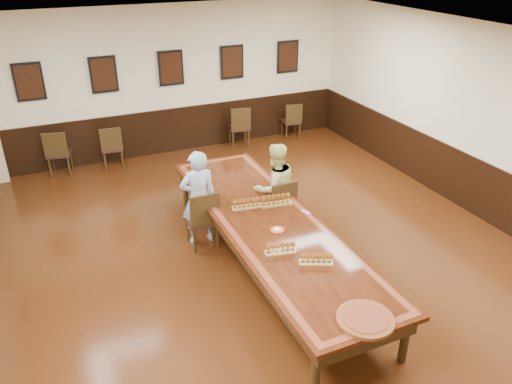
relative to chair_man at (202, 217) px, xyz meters
name	(u,v)px	position (x,y,z in m)	size (l,w,h in m)	color
floor	(270,266)	(0.72, -0.97, -0.50)	(8.00, 10.00, 0.02)	black
ceiling	(273,46)	(0.72, -0.97, 2.72)	(8.00, 10.00, 0.02)	white
wall_back	(171,81)	(0.72, 4.04, 1.11)	(8.00, 0.02, 3.20)	#ECE8C5
wall_right	(491,127)	(4.73, -0.97, 1.11)	(0.02, 10.00, 3.20)	#ECE8C5
chair_man	(202,217)	(0.00, 0.00, 0.00)	(0.46, 0.50, 0.98)	black
chair_woman	(278,205)	(1.26, -0.12, 0.00)	(0.45, 0.49, 0.97)	black
spare_chair_a	(59,152)	(-1.80, 3.76, -0.01)	(0.45, 0.49, 0.96)	black
spare_chair_b	(112,146)	(-0.76, 3.67, -0.03)	(0.43, 0.47, 0.93)	black
spare_chair_c	(239,126)	(2.15, 3.70, -0.01)	(0.45, 0.49, 0.96)	black
spare_chair_d	(291,120)	(3.51, 3.70, -0.05)	(0.41, 0.45, 0.88)	black
person_man	(199,198)	(0.00, 0.10, 0.29)	(0.57, 0.37, 1.56)	#558ED5
person_woman	(275,188)	(1.26, -0.01, 0.27)	(0.75, 0.58, 1.51)	#ECF196
pink_phone	(306,212)	(1.32, -0.93, 0.27)	(0.07, 0.15, 0.01)	#D446A0
wainscoting	(270,237)	(0.72, -0.97, 0.01)	(8.00, 10.00, 1.00)	black
conference_table	(270,230)	(0.72, -0.97, 0.12)	(1.40, 5.00, 0.76)	black
posters	(171,68)	(0.72, 3.97, 1.41)	(6.14, 0.04, 0.74)	black
flight_a	(246,203)	(0.57, -0.44, 0.34)	(0.45, 0.19, 0.16)	olive
flight_b	(276,200)	(1.01, -0.54, 0.35)	(0.50, 0.22, 0.18)	olive
flight_c	(280,248)	(0.50, -1.73, 0.33)	(0.43, 0.21, 0.15)	olive
flight_d	(316,259)	(0.80, -2.12, 0.33)	(0.43, 0.29, 0.16)	olive
red_plate_grp	(277,230)	(0.71, -1.22, 0.27)	(0.20, 0.20, 0.03)	red
carved_platter	(365,319)	(0.75, -3.23, 0.29)	(0.63, 0.63, 0.05)	#602B13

